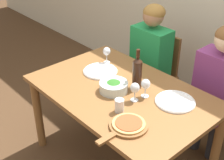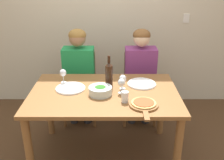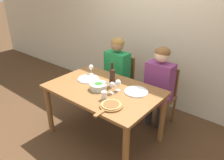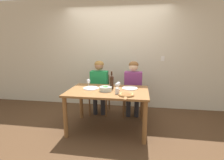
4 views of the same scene
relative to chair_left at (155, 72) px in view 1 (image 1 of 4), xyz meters
name	(u,v)px [view 1 (image 1 of 4)]	position (x,y,z in m)	size (l,w,h in m)	color
ground_plane	(120,160)	(0.33, -0.81, -0.49)	(40.00, 40.00, 0.00)	#4C331E
dining_table	(121,102)	(0.33, -0.81, 0.17)	(1.46, 0.95, 0.76)	brown
chair_left	(155,72)	(0.00, 0.00, 0.00)	(0.42, 0.42, 0.88)	brown
chair_right	(219,103)	(0.76, 0.00, 0.00)	(0.42, 0.42, 0.88)	brown
person_woman	(150,53)	(0.00, -0.11, 0.26)	(0.47, 0.51, 1.23)	#28282D
person_man	(218,83)	(0.76, -0.11, 0.26)	(0.47, 0.51, 1.23)	#28282D
wine_bottle	(137,72)	(0.38, -0.69, 0.41)	(0.07, 0.07, 0.33)	black
broccoli_bowl	(114,87)	(0.30, -0.86, 0.32)	(0.23, 0.23, 0.09)	silver
dinner_plate_left	(100,71)	(-0.01, -0.74, 0.28)	(0.30, 0.30, 0.02)	white
dinner_plate_right	(175,101)	(0.72, -0.63, 0.28)	(0.30, 0.30, 0.02)	white
pizza_on_board	(128,125)	(0.69, -1.09, 0.29)	(0.26, 0.40, 0.04)	brown
wine_glass_left	(107,52)	(-0.10, -0.58, 0.38)	(0.07, 0.07, 0.15)	silver
wine_glass_right	(135,89)	(0.50, -0.83, 0.38)	(0.07, 0.07, 0.15)	silver
wine_glass_centre	(146,85)	(0.52, -0.74, 0.38)	(0.07, 0.07, 0.15)	silver
water_tumbler	(119,106)	(0.53, -1.01, 0.33)	(0.07, 0.07, 0.10)	silver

